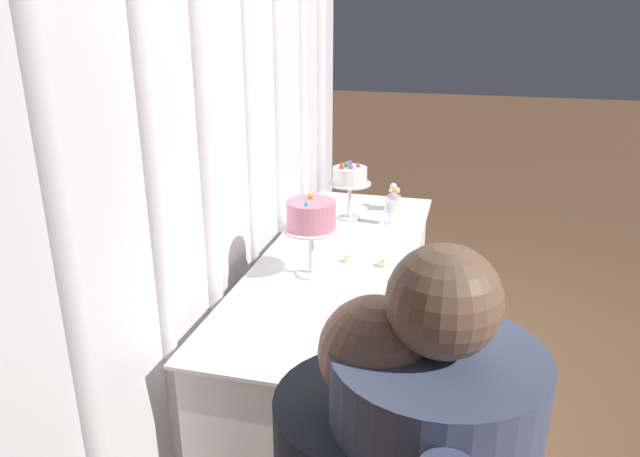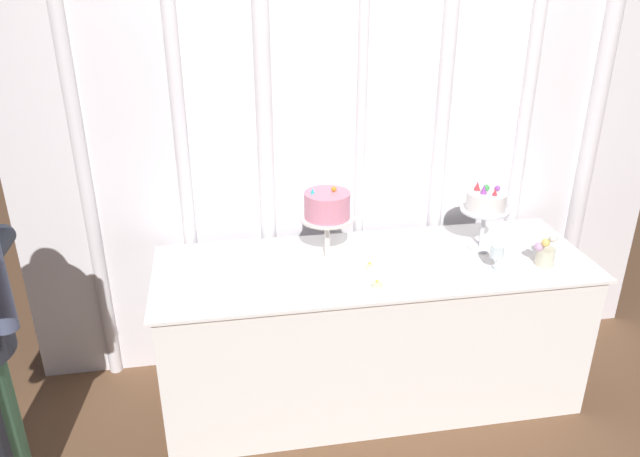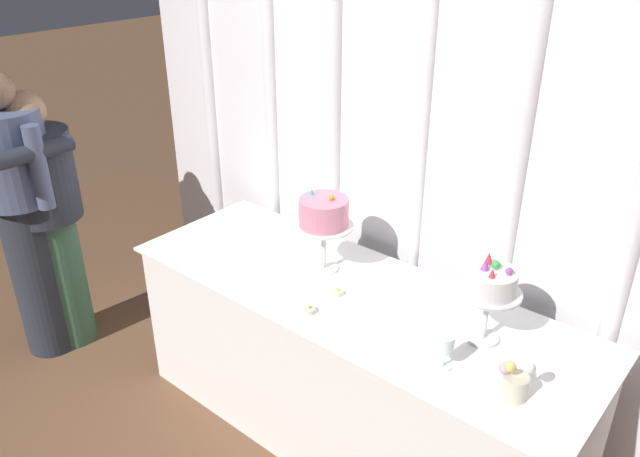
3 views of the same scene
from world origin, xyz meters
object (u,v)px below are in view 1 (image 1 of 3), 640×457
object	(u,v)px
cake_table	(337,329)
tealight_near_left	(347,260)
cake_display_nearright	(350,178)
cake_display_nearleft	(311,218)
flower_vase	(394,200)
tealight_far_left	(383,264)
wine_glass	(390,208)

from	to	relation	value
cake_table	tealight_near_left	world-z (taller)	tealight_near_left
cake_display_nearright	cake_display_nearleft	bearing A→B (deg)	179.47
cake_display_nearright	flower_vase	world-z (taller)	cake_display_nearright
flower_vase	tealight_far_left	bearing A→B (deg)	-175.14
tealight_far_left	wine_glass	bearing A→B (deg)	5.50
cake_display_nearleft	tealight_near_left	size ratio (longest dim) A/B	9.52
wine_glass	cake_display_nearleft	bearing A→B (deg)	162.15
wine_glass	tealight_near_left	distance (m)	0.60
flower_vase	tealight_far_left	world-z (taller)	flower_vase
cake_display_nearleft	tealight_far_left	distance (m)	0.44
cake_table	cake_display_nearright	xyz separation A→B (m)	(0.58, 0.07, 0.64)
tealight_near_left	wine_glass	bearing A→B (deg)	-11.65
cake_display_nearright	tealight_near_left	size ratio (longest dim) A/B	8.72
tealight_near_left	cake_display_nearright	bearing A→B (deg)	11.03
cake_display_nearleft	cake_display_nearright	world-z (taller)	cake_display_nearleft
cake_display_nearleft	cake_display_nearright	bearing A→B (deg)	-0.53
wine_glass	tealight_far_left	xyz separation A→B (m)	(-0.59, -0.06, -0.08)
cake_display_nearleft	wine_glass	world-z (taller)	cake_display_nearleft
wine_glass	tealight_near_left	world-z (taller)	wine_glass
flower_vase	tealight_far_left	size ratio (longest dim) A/B	3.03
cake_table	wine_glass	world-z (taller)	wine_glass
cake_table	cake_display_nearleft	world-z (taller)	cake_display_nearleft
cake_display_nearleft	tealight_far_left	world-z (taller)	cake_display_nearleft
tealight_near_left	flower_vase	bearing A→B (deg)	-7.10
wine_glass	tealight_near_left	bearing A→B (deg)	168.35
cake_display_nearright	wine_glass	world-z (taller)	cake_display_nearright
cake_table	tealight_far_left	distance (m)	0.47
cake_display_nearright	tealight_near_left	bearing A→B (deg)	-168.97
cake_table	tealight_near_left	distance (m)	0.42
flower_vase	cake_display_nearright	bearing A→B (deg)	135.39
cake_table	wine_glass	xyz separation A→B (m)	(0.55, -0.18, 0.49)
flower_vase	tealight_near_left	bearing A→B (deg)	172.90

